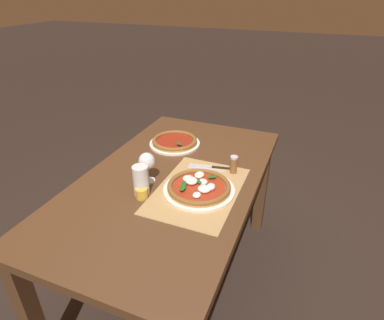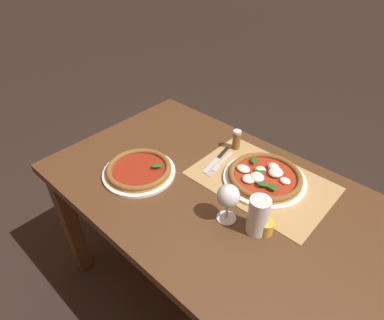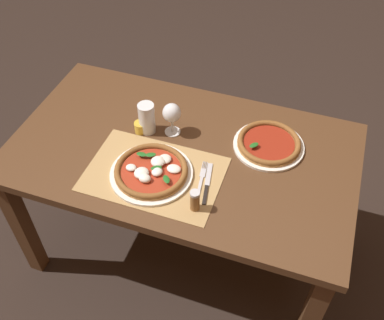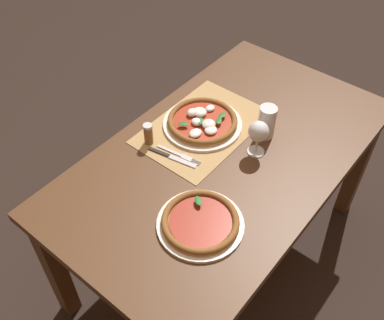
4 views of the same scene
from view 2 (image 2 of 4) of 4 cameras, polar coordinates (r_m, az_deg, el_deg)
ground_plane at (r=1.85m, az=4.26°, el=-22.96°), size 24.00×24.00×0.00m
dining_table at (r=1.33m, az=5.54°, el=-9.35°), size 1.48×0.85×0.74m
paper_placemat at (r=1.34m, az=12.25°, el=-3.62°), size 0.55×0.37×0.00m
pizza_near at (r=1.33m, az=12.79°, el=-2.91°), size 0.34×0.34×0.05m
pizza_far at (r=1.35m, az=-9.42°, el=-1.77°), size 0.30×0.30×0.04m
wine_glass at (r=1.10m, az=6.46°, el=-6.61°), size 0.08×0.08×0.16m
pint_glass at (r=1.10m, az=11.65°, el=-9.79°), size 0.07×0.07×0.15m
fork at (r=1.40m, az=5.00°, el=-0.65°), size 0.05×0.20×0.00m
knife at (r=1.42m, az=4.39°, el=0.04°), size 0.06×0.21×0.01m
votive_candle at (r=1.14m, az=12.90°, el=-11.56°), size 0.06×0.06×0.07m
pepper_shaker at (r=1.47m, az=7.92°, el=3.57°), size 0.04×0.04×0.10m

